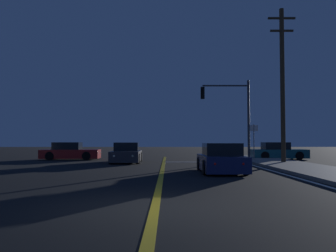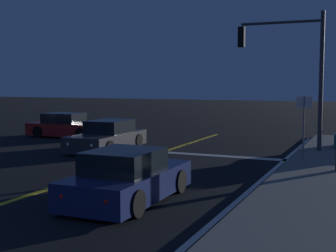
% 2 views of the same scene
% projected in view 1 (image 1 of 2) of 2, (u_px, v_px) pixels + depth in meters
% --- Properties ---
extents(ground_plane, '(160.00, 160.00, 0.00)m').
position_uv_depth(ground_plane, '(153.00, 208.00, 7.54)').
color(ground_plane, black).
extents(sidewalk_right, '(3.20, 32.54, 0.15)m').
position_uv_depth(sidewalk_right, '(312.00, 170.00, 16.60)').
color(sidewalk_right, slate).
rests_on(sidewalk_right, ground).
extents(lane_line_center, '(0.20, 30.74, 0.01)m').
position_uv_depth(lane_line_center, '(161.00, 172.00, 16.57)').
color(lane_line_center, gold).
rests_on(lane_line_center, ground).
extents(lane_line_edge_right, '(0.16, 30.74, 0.01)m').
position_uv_depth(lane_line_edge_right, '(273.00, 171.00, 16.59)').
color(lane_line_edge_right, silver).
rests_on(lane_line_edge_right, ground).
extents(stop_bar, '(5.53, 0.50, 0.01)m').
position_uv_depth(stop_bar, '(203.00, 162.00, 24.11)').
color(stop_bar, silver).
rests_on(stop_bar, ground).
extents(car_parked_curb_charcoal, '(2.01, 4.54, 1.34)m').
position_uv_depth(car_parked_curb_charcoal, '(125.00, 154.00, 23.76)').
color(car_parked_curb_charcoal, '#2D2D33').
rests_on(car_parked_curb_charcoal, ground).
extents(car_following_oncoming_teal, '(4.30, 1.84, 1.34)m').
position_uv_depth(car_following_oncoming_teal, '(276.00, 152.00, 27.85)').
color(car_following_oncoming_teal, '#195960').
rests_on(car_following_oncoming_teal, ground).
extents(car_distant_tail_red, '(4.49, 2.13, 1.34)m').
position_uv_depth(car_distant_tail_red, '(68.00, 152.00, 27.31)').
color(car_distant_tail_red, maroon).
rests_on(car_distant_tail_red, ground).
extents(car_side_waiting_navy, '(1.96, 4.26, 1.34)m').
position_uv_depth(car_side_waiting_navy, '(220.00, 160.00, 16.15)').
color(car_side_waiting_navy, navy).
rests_on(car_side_waiting_navy, ground).
extents(traffic_signal_near_right, '(3.68, 0.28, 6.01)m').
position_uv_depth(traffic_signal_near_right, '(230.00, 107.00, 26.59)').
color(traffic_signal_near_right, '#38383D').
rests_on(traffic_signal_near_right, ground).
extents(utility_pole_right, '(1.72, 0.28, 9.77)m').
position_uv_depth(utility_pole_right, '(281.00, 82.00, 22.11)').
color(utility_pole_right, '#4C3823').
rests_on(utility_pole_right, ground).
extents(street_sign_corner, '(0.56, 0.09, 2.55)m').
position_uv_depth(street_sign_corner, '(252.00, 137.00, 23.70)').
color(street_sign_corner, slate).
rests_on(street_sign_corner, ground).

